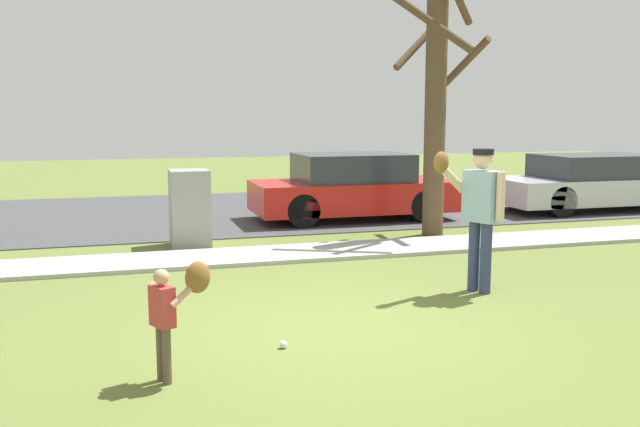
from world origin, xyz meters
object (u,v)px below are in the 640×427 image
Objects in this scene: person_child at (174,304)px; baseball at (283,344)px; person_adult at (478,204)px; parked_hatchback_red at (352,188)px; street_tree_near at (436,98)px; utility_cabinet at (190,208)px; parked_sedan_silver at (595,183)px.

person_child reaches higher than baseball.
person_adult is 0.43× the size of parked_hatchback_red.
street_tree_near is (1.23, 3.76, 1.34)m from person_adult.
person_adult is 4.16m from person_child.
parked_hatchback_red is at bearing 66.41° from baseball.
utility_cabinet reaches higher than person_child.
street_tree_near is (3.93, 5.06, 2.38)m from baseball.
utility_cabinet is at bearing -78.22° from person_adult.
baseball is 0.02× the size of parked_hatchback_red.
person_child is at bearing 61.67° from parked_hatchback_red.
baseball is 11.23m from parked_sedan_silver.
person_adult is at bearing -108.07° from street_tree_near.
baseball is (-2.70, -1.31, -1.04)m from person_adult.
baseball is at bearing 1.68° from person_child.
person_adult reaches higher than parked_hatchback_red.
street_tree_near is (4.24, -0.22, 1.80)m from utility_cabinet.
person_child is 0.79× the size of utility_cabinet.
street_tree_near is at bearing 23.15° from person_child.
baseball is at bearing -127.79° from street_tree_near.
parked_hatchback_red is 5.66m from parked_sedan_silver.
parked_hatchback_red is 0.87× the size of parked_sedan_silver.
person_child is 12.33m from parked_sedan_silver.
parked_hatchback_red is (-0.80, 2.10, -1.76)m from street_tree_near.
person_child is 7.66m from street_tree_near.
street_tree_near is at bearing 52.21° from baseball.
parked_sedan_silver is at bearing 10.47° from utility_cabinet.
person_adult is 23.42× the size of baseball.
utility_cabinet is 3.92m from parked_hatchback_red.
person_adult is at bearing -52.88° from utility_cabinet.
street_tree_near is at bearing -133.41° from person_adult.
parked_sedan_silver reaches higher than baseball.
street_tree_near is 5.52m from parked_sedan_silver.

